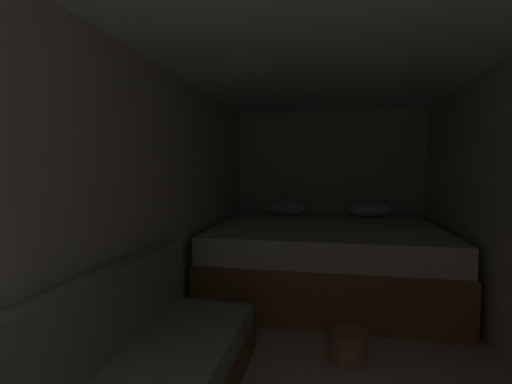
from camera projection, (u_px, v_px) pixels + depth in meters
ground_plane at (322, 372)px, 2.40m from camera, size 7.18×7.18×0.00m
wall_back at (328, 190)px, 4.89m from camera, size 2.48×0.05×2.05m
wall_left at (145, 209)px, 2.57m from camera, size 0.05×5.18×2.05m
ceiling_slab at (326, 41)px, 2.27m from camera, size 2.48×5.18×0.05m
bed at (326, 258)px, 3.92m from camera, size 2.26×1.95×0.91m
wicker_basket at (349, 346)px, 2.54m from camera, size 0.26×0.26×0.20m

